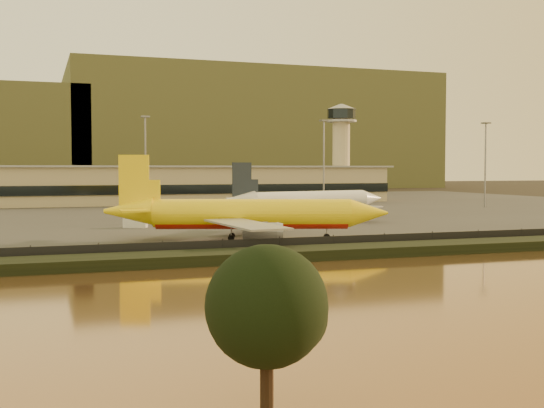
% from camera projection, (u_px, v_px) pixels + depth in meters
% --- Properties ---
extents(ground, '(900.00, 900.00, 0.00)m').
position_uv_depth(ground, '(288.00, 244.00, 107.00)').
color(ground, black).
rests_on(ground, ground).
extents(embankment, '(320.00, 7.00, 1.40)m').
position_uv_depth(embankment, '(332.00, 252.00, 90.92)').
color(embankment, black).
rests_on(embankment, ground).
extents(tarmac, '(320.00, 220.00, 0.20)m').
position_uv_depth(tarmac, '(173.00, 209.00, 196.63)').
color(tarmac, '#2D2D2D').
rests_on(tarmac, ground).
extents(perimeter_fence, '(300.00, 0.05, 2.20)m').
position_uv_depth(perimeter_fence, '(320.00, 244.00, 94.66)').
color(perimeter_fence, black).
rests_on(perimeter_fence, tarmac).
extents(terminal_building, '(202.00, 25.00, 12.60)m').
position_uv_depth(terminal_building, '(110.00, 186.00, 220.38)').
color(terminal_building, tan).
rests_on(terminal_building, tarmac).
extents(control_tower, '(11.20, 11.20, 35.50)m').
position_uv_depth(control_tower, '(341.00, 142.00, 252.37)').
color(control_tower, tan).
rests_on(control_tower, tarmac).
extents(apron_light_masts, '(152.20, 12.20, 25.40)m').
position_uv_depth(apron_light_masts, '(242.00, 154.00, 181.85)').
color(apron_light_masts, slate).
rests_on(apron_light_masts, tarmac).
extents(distant_hills, '(470.00, 160.00, 70.00)m').
position_uv_depth(distant_hills, '(64.00, 137.00, 419.37)').
color(distant_hills, brown).
rests_on(distant_hills, ground).
extents(dhl_cargo_jet, '(45.41, 43.30, 13.86)m').
position_uv_depth(dhl_cargo_jet, '(247.00, 215.00, 110.82)').
color(dhl_cargo_jet, yellow).
rests_on(dhl_cargo_jet, tarmac).
extents(white_narrowbody_jet, '(44.96, 43.19, 13.00)m').
position_uv_depth(white_narrowbody_jet, '(308.00, 201.00, 161.84)').
color(white_narrowbody_jet, silver).
rests_on(white_narrowbody_jet, tarmac).
extents(gse_vehicle_yellow, '(4.27, 2.02, 1.90)m').
position_uv_depth(gse_vehicle_yellow, '(242.00, 223.00, 134.89)').
color(gse_vehicle_yellow, yellow).
rests_on(gse_vehicle_yellow, tarmac).
extents(gse_vehicle_white, '(4.95, 3.58, 2.03)m').
position_uv_depth(gse_vehicle_white, '(135.00, 222.00, 134.22)').
color(gse_vehicle_white, silver).
rests_on(gse_vehicle_white, tarmac).
extents(shore_tree, '(6.26, 5.81, 8.35)m').
position_uv_depth(shore_tree, '(272.00, 309.00, 32.09)').
color(shore_tree, black).
rests_on(shore_tree, ground).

